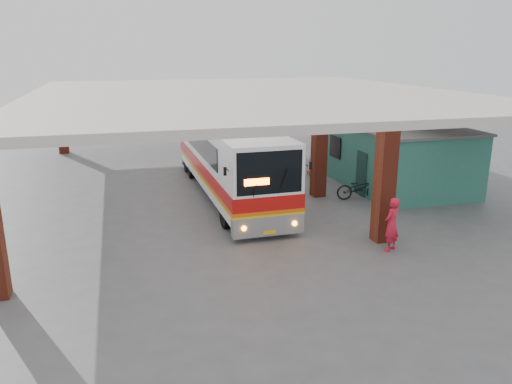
{
  "coord_description": "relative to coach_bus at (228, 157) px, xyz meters",
  "views": [
    {
      "loc": [
        -5.94,
        -18.15,
        6.7
      ],
      "look_at": [
        -0.88,
        0.0,
        1.3
      ],
      "focal_mm": 35.0,
      "sensor_mm": 36.0,
      "label": 1
    }
  ],
  "objects": [
    {
      "name": "ground",
      "position": [
        1.04,
        -4.28,
        -1.85
      ],
      "size": [
        90.0,
        90.0,
        0.0
      ],
      "primitive_type": "plane",
      "color": "#515154",
      "rests_on": "ground"
    },
    {
      "name": "brick_columns",
      "position": [
        2.47,
        0.72,
        0.32
      ],
      "size": [
        20.1,
        21.6,
        4.35
      ],
      "color": "maroon",
      "rests_on": "ground"
    },
    {
      "name": "canopy_roof",
      "position": [
        1.54,
        2.22,
        2.65
      ],
      "size": [
        21.0,
        23.0,
        0.3
      ],
      "primitive_type": "cube",
      "color": "beige",
      "rests_on": "brick_columns"
    },
    {
      "name": "shop_building",
      "position": [
        8.54,
        -0.28,
        -0.29
      ],
      "size": [
        5.2,
        8.2,
        3.11
      ],
      "color": "#286555",
      "rests_on": "ground"
    },
    {
      "name": "coach_bus",
      "position": [
        0.0,
        0.0,
        0.0
      ],
      "size": [
        2.88,
        12.87,
        3.73
      ],
      "rotation": [
        0.0,
        0.0,
        0.01
      ],
      "color": "white",
      "rests_on": "ground"
    },
    {
      "name": "motorcycle",
      "position": [
        5.64,
        -2.39,
        -1.3
      ],
      "size": [
        2.21,
        1.1,
        1.11
      ],
      "primitive_type": "imported",
      "rotation": [
        0.0,
        0.0,
        1.39
      ],
      "color": "black",
      "rests_on": "ground"
    },
    {
      "name": "pedestrian",
      "position": [
        3.87,
        -8.22,
        -0.91
      ],
      "size": [
        0.83,
        0.75,
        1.9
      ],
      "primitive_type": "imported",
      "rotation": [
        0.0,
        0.0,
        3.69
      ],
      "color": "red",
      "rests_on": "ground"
    },
    {
      "name": "red_chair",
      "position": [
        5.32,
        2.56,
        -1.52
      ],
      "size": [
        0.4,
        0.4,
        0.72
      ],
      "rotation": [
        0.0,
        0.0,
        -0.05
      ],
      "color": "#AE1512",
      "rests_on": "ground"
    }
  ]
}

